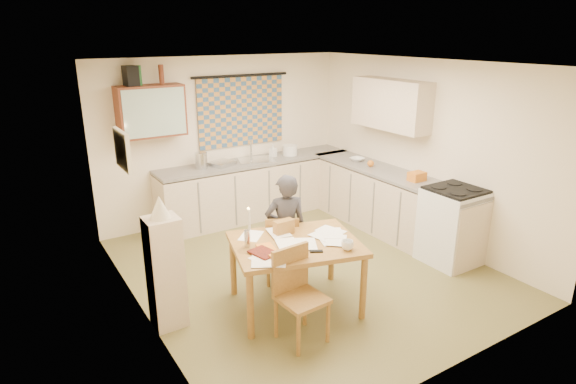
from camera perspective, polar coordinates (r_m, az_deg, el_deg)
floor at (r=6.14m, az=1.97°, el=-9.11°), size 4.00×4.50×0.02m
ceiling at (r=5.45m, az=2.27°, el=15.09°), size 4.00×4.50×0.02m
wall_back at (r=7.58m, az=-7.62°, el=6.28°), size 4.00×0.02×2.50m
wall_front at (r=4.12m, az=20.21°, el=-5.33°), size 4.00×0.02×2.50m
wall_left at (r=4.87m, az=-17.81°, el=-1.37°), size 0.02×4.50×2.50m
wall_right at (r=6.97m, az=15.95°, el=4.64°), size 0.02×4.50×2.50m
window_blind at (r=7.60m, az=-5.54°, el=9.46°), size 1.45×0.03×1.05m
curtain_rod at (r=7.52m, az=-5.60°, el=13.58°), size 1.60×0.04×0.04m
wall_cabinet at (r=6.92m, az=-15.93°, el=9.21°), size 0.90×0.34×0.70m
wall_cabinet_glass at (r=6.76m, az=-15.50°, el=9.04°), size 0.84×0.02×0.64m
upper_cabinet_right at (r=7.10m, az=12.07°, el=10.14°), size 0.34×1.30×0.70m
framed_print at (r=5.14m, az=-19.05°, el=4.73°), size 0.04×0.50×0.40m
print_canvas at (r=5.14m, az=-18.78°, el=4.78°), size 0.01×0.42×0.32m
counter_back at (r=7.72m, az=-3.37°, el=0.48°), size 3.30×0.62×0.92m
counter_right at (r=7.18m, az=11.85°, el=-1.28°), size 0.62×2.95×0.92m
stove at (r=6.46m, az=18.87°, el=-3.78°), size 0.64×0.64×0.99m
sink at (r=7.57m, az=-3.78°, el=3.50°), size 0.66×0.60×0.10m
tap at (r=7.68m, az=-4.41°, el=5.10°), size 0.03×0.03×0.28m
dish_rack at (r=7.30m, az=-7.84°, el=3.37°), size 0.44×0.41×0.06m
kettle at (r=7.15m, az=-10.25°, el=3.68°), size 0.23×0.23×0.24m
mixing_bowl at (r=7.85m, az=0.23°, el=4.99°), size 0.25×0.25×0.16m
soap_bottle at (r=7.74m, az=-1.79°, el=4.95°), size 0.15×0.15×0.20m
bowl at (r=7.56m, az=8.20°, el=3.86°), size 0.28×0.28×0.05m
orange_bag at (r=6.70m, az=15.03°, el=1.79°), size 0.22×0.16×0.12m
fruit_orange at (r=7.26m, az=9.77°, el=3.36°), size 0.10×0.10×0.10m
speaker at (r=6.80m, az=-18.15°, el=12.95°), size 0.18×0.22×0.26m
bottle_green at (r=6.83m, az=-17.25°, el=13.05°), size 0.09×0.09×0.26m
bottle_brown at (r=6.92m, az=-14.78°, el=13.32°), size 0.07×0.07×0.26m
dining_table at (r=5.20m, az=0.88°, el=-9.68°), size 1.51×1.30×0.75m
chair_far at (r=5.75m, az=-0.80°, el=-8.05°), size 0.51×0.51×0.84m
chair_near at (r=4.73m, az=1.51°, el=-14.13°), size 0.44×0.44×0.91m
person at (r=5.53m, az=-0.27°, el=-4.55°), size 0.68×0.61×1.33m
shelf_stand at (r=4.94m, az=-14.31°, el=-9.26°), size 0.32×0.30×1.16m
lampshade at (r=4.67m, az=-14.97°, el=-1.73°), size 0.20×0.20×0.22m
letter_rack at (r=5.19m, az=-0.51°, el=-4.19°), size 0.22×0.11×0.16m
mug at (r=4.88m, az=7.06°, el=-6.27°), size 0.13×0.13×0.10m
magazine at (r=4.71m, az=-3.84°, el=-7.62°), size 0.32×0.36×0.03m
book at (r=4.86m, az=-3.48°, el=-6.80°), size 0.23×0.27×0.02m
orange_box at (r=4.68m, az=-1.47°, el=-7.65°), size 0.12×0.09×0.04m
eyeglasses at (r=4.82m, az=3.37°, el=-7.02°), size 0.13×0.10×0.02m
candle_holder at (r=4.91m, az=-4.85°, el=-5.52°), size 0.06×0.06×0.18m
candle at (r=4.85m, az=-4.61°, el=-3.25°), size 0.02×0.02×0.22m
candle_flame at (r=4.79m, az=-4.75°, el=-1.98°), size 0.02×0.02×0.02m
papers at (r=5.00m, az=1.33°, el=-5.99°), size 1.30×1.02×0.02m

